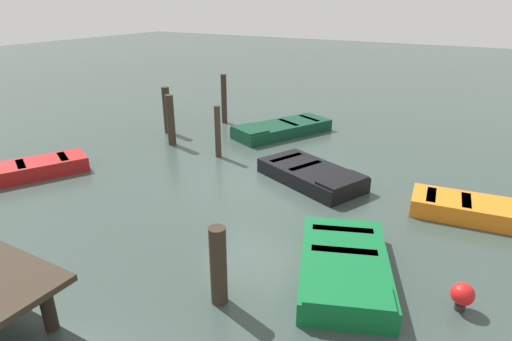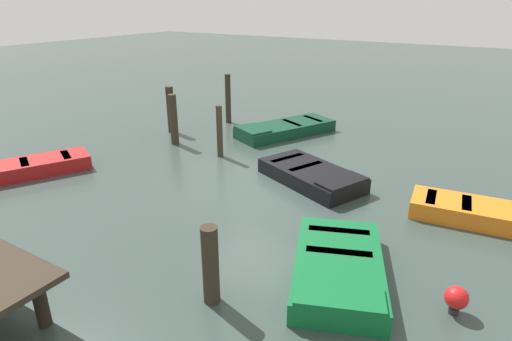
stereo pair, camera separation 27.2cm
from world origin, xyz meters
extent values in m
plane|color=#33423D|center=(0.00, 0.00, 0.00)|extent=(80.00, 80.00, 0.00)
cylinder|color=black|center=(-0.08, 6.17, 0.42)|extent=(0.20, 0.20, 0.85)
cube|color=maroon|center=(5.83, 3.17, 0.20)|extent=(2.69, 3.95, 0.40)
cube|color=black|center=(5.83, 3.17, 0.34)|extent=(2.22, 3.33, 0.04)
cube|color=black|center=(5.70, 2.91, 0.38)|extent=(0.83, 0.55, 0.04)
cube|color=black|center=(5.22, 1.96, 0.38)|extent=(0.83, 0.55, 0.04)
cube|color=black|center=(-1.22, -0.79, 0.20)|extent=(3.17, 2.41, 0.40)
cube|color=gray|center=(-1.22, -0.79, 0.34)|extent=(2.66, 1.96, 0.04)
cube|color=black|center=(-2.25, -0.37, 0.43)|extent=(1.07, 1.42, 0.06)
cube|color=#776E5D|center=(-1.03, -0.88, 0.38)|extent=(0.61, 1.10, 0.04)
cube|color=#776E5D|center=(-0.31, -1.18, 0.38)|extent=(0.61, 1.10, 0.04)
cube|color=#0F602D|center=(-3.40, 2.75, 0.20)|extent=(2.40, 3.11, 0.40)
cube|color=orange|center=(-3.40, 2.75, 0.34)|extent=(1.95, 2.61, 0.04)
cube|color=#0F602D|center=(-3.79, 3.75, 0.43)|extent=(1.47, 1.06, 0.06)
cube|color=#B06E1E|center=(-3.32, 2.56, 0.38)|extent=(1.16, 0.61, 0.04)
cube|color=#B06E1E|center=(-3.04, 1.85, 0.38)|extent=(1.16, 0.61, 0.04)
cube|color=#0C3823|center=(1.37, -4.22, 0.20)|extent=(2.74, 3.84, 0.40)
cube|color=maroon|center=(1.37, -4.22, 0.34)|extent=(2.24, 3.22, 0.04)
cube|color=#0C3823|center=(1.96, -2.95, 0.43)|extent=(1.43, 1.23, 0.06)
cube|color=maroon|center=(1.25, -4.47, 0.38)|extent=(1.03, 0.62, 0.04)
cube|color=maroon|center=(0.83, -5.37, 0.38)|extent=(1.03, 0.62, 0.04)
cube|color=orange|center=(-5.18, -0.78, 0.20)|extent=(2.76, 1.38, 0.40)
cube|color=black|center=(-5.18, -0.78, 0.34)|extent=(2.34, 1.10, 0.04)
cube|color=black|center=(-4.99, -0.75, 0.38)|extent=(0.30, 0.86, 0.04)
cube|color=black|center=(-4.26, -0.67, 0.38)|extent=(0.30, 0.86, 0.04)
cylinder|color=#33281E|center=(2.01, -1.15, 0.80)|extent=(0.18, 0.18, 1.60)
cylinder|color=#33281E|center=(-1.89, 4.41, 0.68)|extent=(0.27, 0.27, 1.36)
cylinder|color=#33281E|center=(4.03, -4.44, 0.94)|extent=(0.22, 0.22, 1.89)
cylinder|color=#33281E|center=(4.03, -1.34, 0.84)|extent=(0.26, 0.26, 1.67)
cylinder|color=#33281E|center=(5.05, -2.30, 0.83)|extent=(0.27, 0.27, 1.67)
cylinder|color=#262626|center=(-5.28, 2.66, 0.06)|extent=(0.16, 0.16, 0.12)
sphere|color=red|center=(-5.28, 2.66, 0.30)|extent=(0.36, 0.36, 0.36)
camera|label=1|loc=(-5.21, 8.93, 4.57)|focal=29.77mm
camera|label=2|loc=(-5.45, 8.79, 4.57)|focal=29.77mm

